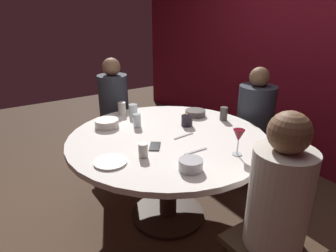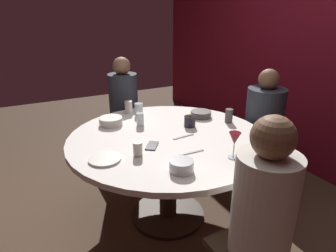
{
  "view_description": "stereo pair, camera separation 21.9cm",
  "coord_description": "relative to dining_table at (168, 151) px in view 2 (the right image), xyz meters",
  "views": [
    {
      "loc": [
        1.7,
        -1.13,
        1.61
      ],
      "look_at": [
        0.0,
        0.0,
        0.81
      ],
      "focal_mm": 31.54,
      "sensor_mm": 36.0,
      "label": 1
    },
    {
      "loc": [
        1.81,
        -0.94,
        1.61
      ],
      "look_at": [
        0.0,
        0.0,
        0.81
      ],
      "focal_mm": 31.54,
      "sensor_mm": 36.0,
      "label": 2
    }
  ],
  "objects": [
    {
      "name": "seated_diner_left",
      "position": [
        -0.99,
        0.0,
        0.13
      ],
      "size": [
        0.4,
        0.4,
        1.19
      ],
      "rotation": [
        0.0,
        0.0,
        6.28
      ],
      "color": "#3F2D1E",
      "rests_on": "ground"
    },
    {
      "name": "cup_near_candle",
      "position": [
        0.2,
        -0.32,
        0.18
      ],
      "size": [
        0.06,
        0.06,
        0.09
      ],
      "primitive_type": "cylinder",
      "color": "#B2ADA3",
      "rests_on": "dining_table"
    },
    {
      "name": "knife_near_plate",
      "position": [
        0.07,
        0.09,
        0.13
      ],
      "size": [
        0.03,
        0.18,
        0.01
      ],
      "primitive_type": "cube",
      "rotation": [
        0.0,
        0.0,
        0.08
      ],
      "color": "#B7B7BC",
      "rests_on": "dining_table"
    },
    {
      "name": "cell_phone",
      "position": [
        0.11,
        -0.18,
        0.13
      ],
      "size": [
        0.15,
        0.14,
        0.01
      ],
      "primitive_type": "cube",
      "rotation": [
        0.0,
        0.0,
        4.07
      ],
      "color": "black",
      "rests_on": "dining_table"
    },
    {
      "name": "dinner_plate",
      "position": [
        0.16,
        -0.53,
        0.14
      ],
      "size": [
        0.21,
        0.21,
        0.01
      ],
      "primitive_type": "cylinder",
      "color": "beige",
      "rests_on": "dining_table"
    },
    {
      "name": "ground_plane",
      "position": [
        0.0,
        0.0,
        -0.6
      ],
      "size": [
        8.0,
        8.0,
        0.0
      ],
      "primitive_type": "plane",
      "color": "#4C3828"
    },
    {
      "name": "bowl_small_white",
      "position": [
        -0.43,
        -0.31,
        0.16
      ],
      "size": [
        0.19,
        0.19,
        0.06
      ],
      "primitive_type": "cylinder",
      "color": "beige",
      "rests_on": "dining_table"
    },
    {
      "name": "cup_far_edge",
      "position": [
        -0.53,
        -0.02,
        0.19
      ],
      "size": [
        0.07,
        0.07,
        0.12
      ],
      "primitive_type": "cylinder",
      "color": "silver",
      "rests_on": "dining_table"
    },
    {
      "name": "candle_holder",
      "position": [
        -0.09,
        0.25,
        0.17
      ],
      "size": [
        0.09,
        0.09,
        0.11
      ],
      "color": "black",
      "rests_on": "dining_table"
    },
    {
      "name": "bowl_salad_center",
      "position": [
        -0.24,
        0.46,
        0.16
      ],
      "size": [
        0.18,
        0.18,
        0.05
      ],
      "primitive_type": "cylinder",
      "color": "#4C4742",
      "rests_on": "dining_table"
    },
    {
      "name": "fork_near_plate",
      "position": [
        0.33,
        0.01,
        0.13
      ],
      "size": [
        0.02,
        0.18,
        0.01
      ],
      "primitive_type": "cube",
      "rotation": [
        0.0,
        0.0,
        -0.03
      ],
      "color": "#B7B7BC",
      "rests_on": "dining_table"
    },
    {
      "name": "bowl_serving_large",
      "position": [
        0.5,
        -0.17,
        0.16
      ],
      "size": [
        0.14,
        0.14,
        0.07
      ],
      "primitive_type": "cylinder",
      "color": "#B7B7BC",
      "rests_on": "dining_table"
    },
    {
      "name": "cup_by_right_diner",
      "position": [
        -0.3,
        -0.1,
        0.18
      ],
      "size": [
        0.06,
        0.06,
        0.11
      ],
      "primitive_type": "cylinder",
      "color": "silver",
      "rests_on": "dining_table"
    },
    {
      "name": "back_wall",
      "position": [
        0.0,
        1.72,
        0.7
      ],
      "size": [
        6.0,
        0.1,
        2.6
      ],
      "primitive_type": "cube",
      "color": "maroon",
      "rests_on": "ground"
    },
    {
      "name": "cup_by_left_diner",
      "position": [
        -0.64,
        -0.07,
        0.19
      ],
      "size": [
        0.07,
        0.07,
        0.11
      ],
      "primitive_type": "cylinder",
      "color": "beige",
      "rests_on": "dining_table"
    },
    {
      "name": "seated_diner_right",
      "position": [
        0.98,
        0.0,
        0.14
      ],
      "size": [
        0.4,
        0.4,
        1.2
      ],
      "rotation": [
        0.0,
        0.0,
        3.14
      ],
      "color": "#3F2D1E",
      "rests_on": "ground"
    },
    {
      "name": "dining_table",
      "position": [
        0.0,
        0.0,
        0.0
      ],
      "size": [
        1.5,
        1.5,
        0.73
      ],
      "color": "white",
      "rests_on": "ground"
    },
    {
      "name": "cup_center_front",
      "position": [
        -0.02,
        0.59,
        0.19
      ],
      "size": [
        0.06,
        0.06,
        0.12
      ],
      "primitive_type": "cylinder",
      "color": "#4C4742",
      "rests_on": "dining_table"
    },
    {
      "name": "seated_diner_back",
      "position": [
        0.0,
        0.98,
        0.11
      ],
      "size": [
        0.4,
        0.4,
        1.15
      ],
      "rotation": [
        0.0,
        0.0,
        4.71
      ],
      "color": "#3F2D1E",
      "rests_on": "ground"
    },
    {
      "name": "wine_glass",
      "position": [
        0.51,
        0.2,
        0.26
      ],
      "size": [
        0.08,
        0.08,
        0.18
      ],
      "color": "silver",
      "rests_on": "dining_table"
    }
  ]
}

